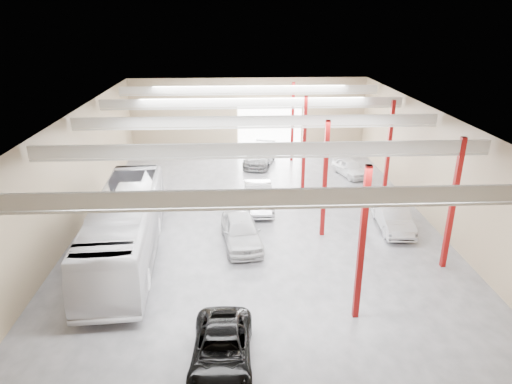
{
  "coord_description": "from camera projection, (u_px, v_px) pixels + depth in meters",
  "views": [
    {
      "loc": [
        -1.41,
        -26.51,
        12.44
      ],
      "look_at": [
        -0.1,
        -0.39,
        2.2
      ],
      "focal_mm": 32.0,
      "sensor_mm": 36.0,
      "label": 1
    }
  ],
  "objects": [
    {
      "name": "car_right_far",
      "position": [
        350.0,
        168.0,
        37.38
      ],
      "size": [
        2.64,
        4.28,
        1.36
      ],
      "primitive_type": "imported",
      "rotation": [
        0.0,
        0.0,
        0.28
      ],
      "color": "white",
      "rests_on": "ground"
    },
    {
      "name": "car_row_b",
      "position": [
        258.0,
        197.0,
        31.0
      ],
      "size": [
        1.86,
        5.14,
        1.68
      ],
      "primitive_type": "imported",
      "rotation": [
        0.0,
        0.0,
        0.01
      ],
      "color": "#B6B7BC",
      "rests_on": "ground"
    },
    {
      "name": "car_right_near",
      "position": [
        393.0,
        217.0,
        28.07
      ],
      "size": [
        1.98,
        4.94,
        1.6
      ],
      "primitive_type": "imported",
      "rotation": [
        0.0,
        0.0,
        -0.06
      ],
      "color": "#B0B1B6",
      "rests_on": "ground"
    },
    {
      "name": "depot_shell",
      "position": [
        259.0,
        145.0,
        27.9
      ],
      "size": [
        22.12,
        32.12,
        7.06
      ],
      "color": "#4D4D52",
      "rests_on": "ground"
    },
    {
      "name": "black_sedan",
      "position": [
        222.0,
        350.0,
        17.08
      ],
      "size": [
        2.44,
        5.0,
        1.37
      ],
      "primitive_type": "imported",
      "rotation": [
        0.0,
        0.0,
        -0.03
      ],
      "color": "black",
      "rests_on": "ground"
    },
    {
      "name": "car_row_c",
      "position": [
        260.0,
        156.0,
        40.17
      ],
      "size": [
        3.58,
        5.82,
        1.57
      ],
      "primitive_type": "imported",
      "rotation": [
        0.0,
        0.0,
        -0.27
      ],
      "color": "slate",
      "rests_on": "ground"
    },
    {
      "name": "car_row_a",
      "position": [
        241.0,
        231.0,
        26.1
      ],
      "size": [
        2.62,
        5.26,
        1.72
      ],
      "primitive_type": "imported",
      "rotation": [
        0.0,
        0.0,
        0.12
      ],
      "color": "silver",
      "rests_on": "ground"
    },
    {
      "name": "coach_bus",
      "position": [
        126.0,
        227.0,
        24.41
      ],
      "size": [
        3.82,
        13.09,
        3.6
      ],
      "primitive_type": "imported",
      "rotation": [
        0.0,
        0.0,
        0.06
      ],
      "color": "white",
      "rests_on": "ground"
    }
  ]
}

